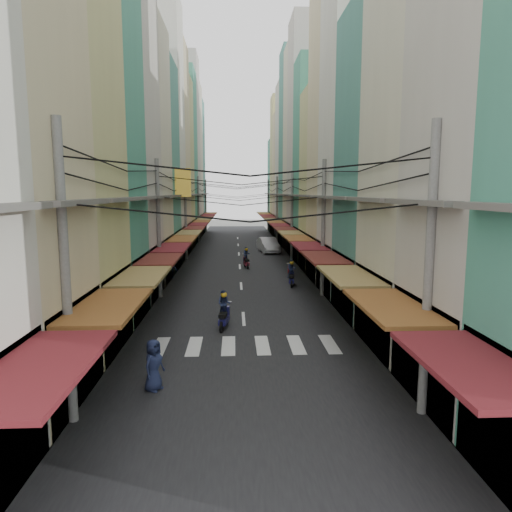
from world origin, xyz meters
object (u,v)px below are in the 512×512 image
object	(u,v)px
white_car	(268,252)
market_umbrella	(370,275)
traffic_sign	(372,293)
bicycle	(364,297)

from	to	relation	value
white_car	market_umbrella	bearing A→B (deg)	-89.45
traffic_sign	market_umbrella	bearing A→B (deg)	74.93
market_umbrella	traffic_sign	world-z (taller)	traffic_sign
white_car	traffic_sign	distance (m)	28.96
traffic_sign	bicycle	bearing A→B (deg)	75.93
bicycle	market_umbrella	xyz separation A→B (m)	(-0.85, -3.71, 2.05)
market_umbrella	traffic_sign	size ratio (longest dim) A/B	0.81
bicycle	white_car	bearing A→B (deg)	28.09
white_car	bicycle	world-z (taller)	white_car
bicycle	traffic_sign	distance (m)	8.56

